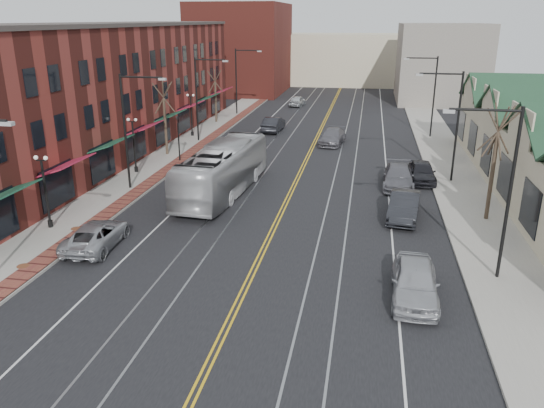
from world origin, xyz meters
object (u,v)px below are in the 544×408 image
at_px(parked_car_d, 422,172).
at_px(parked_car_c, 398,177).
at_px(parked_car_b, 404,206).
at_px(parked_car_a, 415,282).
at_px(transit_bus, 223,170).
at_px(parked_suv, 96,235).

bearing_deg(parked_car_d, parked_car_c, -139.67).
xyz_separation_m(parked_car_b, parked_car_c, (-0.07, 6.63, -0.03)).
bearing_deg(parked_car_d, parked_car_b, -103.63).
distance_m(parked_car_a, parked_car_d, 18.41).
height_order(parked_car_a, parked_car_b, parked_car_a).
distance_m(transit_bus, parked_suv, 11.09).
bearing_deg(parked_car_c, parked_car_a, -88.31).
relative_size(transit_bus, parked_car_a, 2.51).
bearing_deg(transit_bus, parked_suv, 71.70).
height_order(transit_bus, parked_car_c, transit_bus).
bearing_deg(parked_car_a, parked_car_c, 92.02).
bearing_deg(parked_car_c, transit_bus, -160.81).
bearing_deg(parked_car_b, parked_car_d, 85.31).
height_order(parked_suv, parked_car_d, parked_car_d).
relative_size(transit_bus, parked_suv, 2.50).
height_order(parked_car_b, parked_car_d, parked_car_b).
distance_m(transit_bus, parked_car_a, 17.70).
distance_m(transit_bus, parked_car_d, 14.97).
relative_size(parked_suv, parked_car_d, 1.09).
distance_m(parked_car_a, parked_car_c, 16.69).
bearing_deg(transit_bus, parked_car_b, 171.44).
distance_m(parked_suv, parked_car_a, 16.60).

